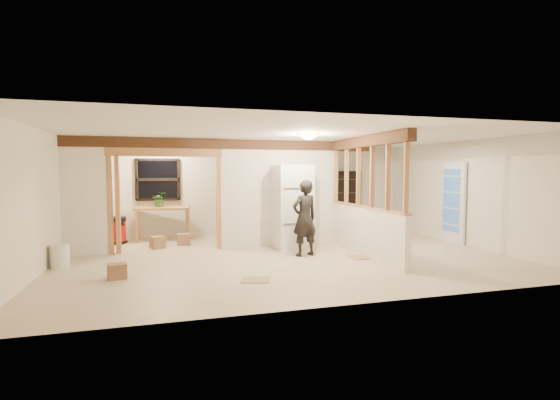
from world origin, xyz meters
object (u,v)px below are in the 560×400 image
object	(u,v)px
work_table	(163,223)
bookshelf	(345,201)
woman	(305,218)
refrigerator	(293,207)
shop_vac	(116,230)

from	to	relation	value
work_table	bookshelf	distance (m)	5.27
woman	bookshelf	bearing A→B (deg)	-142.25
refrigerator	work_table	distance (m)	3.54
shop_vac	bookshelf	size ratio (longest dim) A/B	0.37
bookshelf	shop_vac	bearing A→B (deg)	-175.41
shop_vac	bookshelf	xyz separation A→B (m)	(6.34, 0.51, 0.56)
work_table	bookshelf	bearing A→B (deg)	10.85
shop_vac	bookshelf	bearing A→B (deg)	4.59
bookshelf	work_table	bearing A→B (deg)	-176.92
woman	work_table	distance (m)	4.06
woman	work_table	xyz separation A→B (m)	(-2.86, 2.86, -0.37)
refrigerator	shop_vac	distance (m)	4.39
woman	bookshelf	xyz separation A→B (m)	(2.39, 3.14, 0.10)
woman	shop_vac	size ratio (longest dim) A/B	2.38
refrigerator	bookshelf	bearing A→B (deg)	43.81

